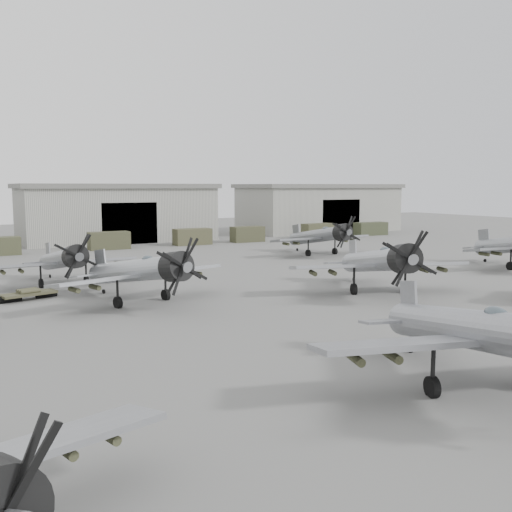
{
  "coord_description": "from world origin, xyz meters",
  "views": [
    {
      "loc": [
        -24.16,
        -25.17,
        8.35
      ],
      "look_at": [
        -0.92,
        16.33,
        2.5
      ],
      "focal_mm": 40.0,
      "sensor_mm": 36.0,
      "label": 1
    }
  ],
  "objects_px": {
    "aircraft_mid_2": "(381,261)",
    "aircraft_far_0": "(64,260)",
    "aircraft_far_1": "(323,236)",
    "aircraft_near_1": "(484,333)",
    "aircraft_mid_1": "(143,271)"
  },
  "relations": [
    {
      "from": "aircraft_mid_2",
      "to": "aircraft_far_0",
      "type": "height_order",
      "value": "aircraft_mid_2"
    },
    {
      "from": "aircraft_far_0",
      "to": "aircraft_far_1",
      "type": "relative_size",
      "value": 0.95
    },
    {
      "from": "aircraft_far_1",
      "to": "aircraft_mid_2",
      "type": "bearing_deg",
      "value": -115.16
    },
    {
      "from": "aircraft_near_1",
      "to": "aircraft_far_1",
      "type": "height_order",
      "value": "aircraft_near_1"
    },
    {
      "from": "aircraft_near_1",
      "to": "aircraft_mid_2",
      "type": "xyz_separation_m",
      "value": [
        11.06,
        18.52,
        0.02
      ]
    },
    {
      "from": "aircraft_mid_1",
      "to": "aircraft_far_1",
      "type": "height_order",
      "value": "aircraft_mid_1"
    },
    {
      "from": "aircraft_near_1",
      "to": "aircraft_far_1",
      "type": "relative_size",
      "value": 1.07
    },
    {
      "from": "aircraft_far_0",
      "to": "aircraft_mid_2",
      "type": "bearing_deg",
      "value": -40.17
    },
    {
      "from": "aircraft_far_0",
      "to": "aircraft_near_1",
      "type": "bearing_deg",
      "value": -77.37
    },
    {
      "from": "aircraft_mid_2",
      "to": "aircraft_mid_1",
      "type": "bearing_deg",
      "value": -177.82
    },
    {
      "from": "aircraft_near_1",
      "to": "aircraft_far_0",
      "type": "relative_size",
      "value": 1.13
    },
    {
      "from": "aircraft_near_1",
      "to": "aircraft_mid_1",
      "type": "xyz_separation_m",
      "value": [
        -6.31,
        23.73,
        -0.13
      ]
    },
    {
      "from": "aircraft_far_0",
      "to": "aircraft_mid_1",
      "type": "bearing_deg",
      "value": -74.91
    },
    {
      "from": "aircraft_mid_2",
      "to": "aircraft_far_1",
      "type": "bearing_deg",
      "value": 83.45
    },
    {
      "from": "aircraft_mid_2",
      "to": "aircraft_far_0",
      "type": "bearing_deg",
      "value": 162.09
    }
  ]
}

